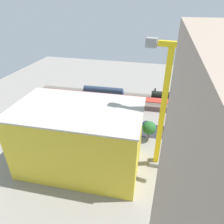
% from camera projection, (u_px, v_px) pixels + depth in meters
% --- Properties ---
extents(ground_plane, '(171.30, 171.30, 0.00)m').
position_uv_depth(ground_plane, '(132.00, 123.00, 80.00)').
color(ground_plane, gray).
rests_on(ground_plane, ground).
extents(rail_bed, '(107.45, 17.33, 0.01)m').
position_uv_depth(rail_bed, '(139.00, 99.00, 98.59)').
color(rail_bed, '#665E54').
rests_on(rail_bed, ground).
extents(street_asphalt, '(107.29, 12.44, 0.01)m').
position_uv_depth(street_asphalt, '(130.00, 128.00, 76.74)').
color(street_asphalt, '#2D2D33').
rests_on(street_asphalt, ground).
extents(track_rails, '(107.01, 10.90, 0.12)m').
position_uv_depth(track_rails, '(139.00, 99.00, 98.50)').
color(track_rails, '#9E9EA8').
rests_on(track_rails, ground).
extents(platform_canopy_near, '(65.85, 6.72, 4.47)m').
position_uv_depth(platform_canopy_near, '(107.00, 96.00, 92.01)').
color(platform_canopy_near, '#B73328').
rests_on(platform_canopy_near, ground).
extents(locomotive, '(14.61, 3.49, 5.37)m').
position_uv_depth(locomotive, '(167.00, 96.00, 97.44)').
color(locomotive, black).
rests_on(locomotive, ground).
extents(passenger_coach, '(18.74, 3.51, 6.09)m').
position_uv_depth(passenger_coach, '(222.00, 99.00, 91.75)').
color(passenger_coach, black).
rests_on(passenger_coach, ground).
extents(freight_coach_far, '(20.05, 3.51, 5.99)m').
position_uv_depth(freight_coach_far, '(103.00, 92.00, 98.16)').
color(freight_coach_far, black).
rests_on(freight_coach_far, ground).
extents(parked_car_0, '(4.59, 2.18, 1.60)m').
position_uv_depth(parked_car_0, '(216.00, 133.00, 73.20)').
color(parked_car_0, black).
rests_on(parked_car_0, ground).
extents(parked_car_1, '(4.22, 2.02, 1.71)m').
position_uv_depth(parked_car_1, '(194.00, 130.00, 74.44)').
color(parked_car_1, black).
rests_on(parked_car_1, ground).
extents(parked_car_2, '(4.32, 2.09, 1.77)m').
position_uv_depth(parked_car_2, '(170.00, 127.00, 76.41)').
color(parked_car_2, black).
rests_on(parked_car_2, ground).
extents(parked_car_3, '(4.53, 1.93, 1.73)m').
position_uv_depth(parked_car_3, '(147.00, 124.00, 78.00)').
color(parked_car_3, black).
rests_on(parked_car_3, ground).
extents(parked_car_4, '(4.30, 1.86, 1.64)m').
position_uv_depth(parked_car_4, '(126.00, 121.00, 80.02)').
color(parked_car_4, black).
rests_on(parked_car_4, ground).
extents(construction_building, '(33.75, 20.54, 18.66)m').
position_uv_depth(construction_building, '(80.00, 139.00, 55.97)').
color(construction_building, yellow).
rests_on(construction_building, ground).
extents(construction_roof_slab, '(34.37, 21.16, 0.40)m').
position_uv_depth(construction_roof_slab, '(77.00, 109.00, 51.24)').
color(construction_roof_slab, '#B7B2A8').
rests_on(construction_roof_slab, construction_building).
extents(tower_crane, '(21.47, 4.95, 35.68)m').
position_uv_depth(tower_crane, '(168.00, 104.00, 50.25)').
color(tower_crane, gray).
rests_on(tower_crane, ground).
extents(box_truck_0, '(10.34, 3.41, 3.37)m').
position_uv_depth(box_truck_0, '(121.00, 135.00, 70.35)').
color(box_truck_0, black).
rests_on(box_truck_0, ground).
extents(box_truck_1, '(9.21, 2.68, 3.23)m').
position_uv_depth(box_truck_1, '(69.00, 126.00, 75.28)').
color(box_truck_1, black).
rests_on(box_truck_1, ground).
extents(street_tree_0, '(4.63, 4.63, 7.18)m').
position_uv_depth(street_tree_0, '(149.00, 128.00, 68.48)').
color(street_tree_0, brown).
rests_on(street_tree_0, ground).
extents(street_tree_1, '(4.63, 4.63, 7.26)m').
position_uv_depth(street_tree_1, '(73.00, 119.00, 73.59)').
color(street_tree_1, brown).
rests_on(street_tree_1, ground).
extents(street_tree_2, '(4.09, 4.09, 6.40)m').
position_uv_depth(street_tree_2, '(215.00, 136.00, 65.16)').
color(street_tree_2, brown).
rests_on(street_tree_2, ground).
extents(street_tree_3, '(5.50, 5.50, 7.55)m').
position_uv_depth(street_tree_3, '(130.00, 125.00, 70.27)').
color(street_tree_3, brown).
rests_on(street_tree_3, ground).
extents(street_tree_4, '(4.48, 4.48, 7.25)m').
position_uv_depth(street_tree_4, '(184.00, 133.00, 65.75)').
color(street_tree_4, brown).
rests_on(street_tree_4, ground).
extents(traffic_light, '(0.50, 0.36, 7.21)m').
position_uv_depth(traffic_light, '(79.00, 105.00, 83.24)').
color(traffic_light, '#333333').
rests_on(traffic_light, ground).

